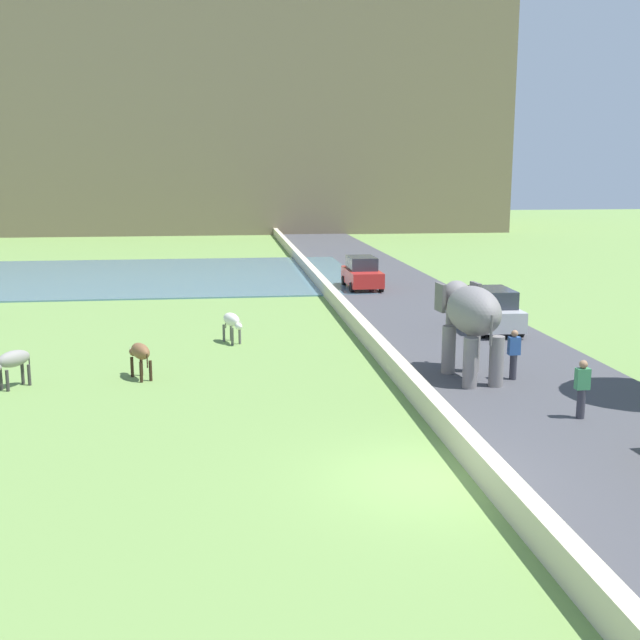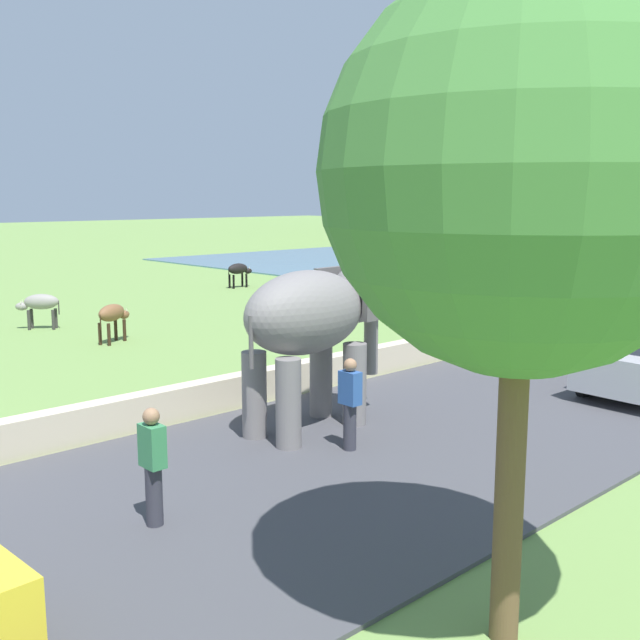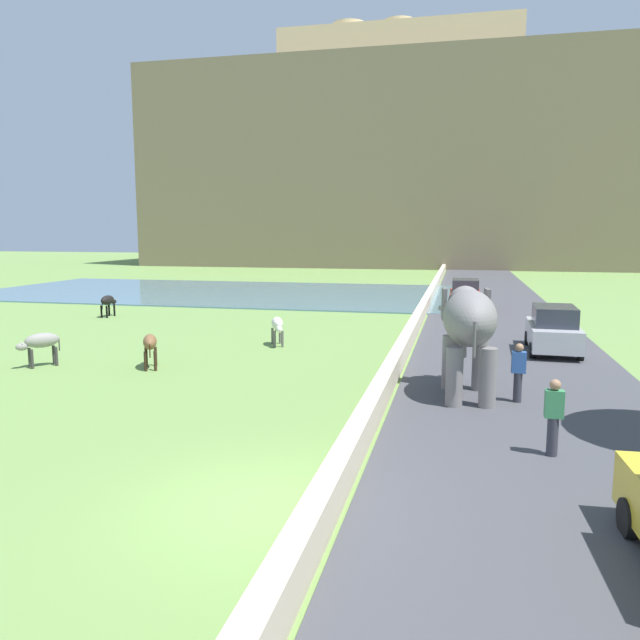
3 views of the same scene
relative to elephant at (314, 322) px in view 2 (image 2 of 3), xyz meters
name	(u,v)px [view 2 (image 2 of 3)]	position (x,y,z in m)	size (l,w,h in m)	color
barrier_wall	(519,330)	(-2.21, 10.31, -1.69)	(0.40, 110.00, 0.69)	beige
lake	(438,269)	(-17.41, 25.80, -2.00)	(36.00, 18.00, 0.08)	slate
elephant	(314,322)	(0.00, 0.00, 0.00)	(1.63, 3.52, 2.99)	slate
person_beside_elephant	(350,403)	(1.31, -0.39, -1.16)	(0.36, 0.22, 1.63)	#33333D
person_trailing	(153,465)	(1.65, -4.33, -1.16)	(0.36, 0.22, 1.63)	#33333D
cow_brown	(113,315)	(-10.24, 1.37, -1.20)	(0.93, 1.39, 1.15)	brown
cow_white	(302,309)	(-7.29, 6.20, -1.20)	(0.87, 1.40, 1.15)	silver
cow_grey	(40,304)	(-13.94, 0.75, -1.20)	(1.13, 1.29, 1.15)	gray
cow_black	(239,270)	(-18.52, 12.20, -1.20)	(0.48, 1.39, 1.15)	black
tree_near	(523,173)	(6.12, -3.10, 2.45)	(3.68, 3.68, 6.34)	brown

